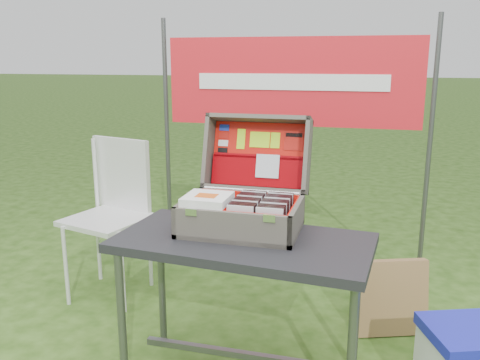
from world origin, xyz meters
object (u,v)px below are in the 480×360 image
(table, at_px, (243,310))
(suitcase, at_px, (245,176))
(chair, at_px, (107,221))
(cardboard_box, at_px, (391,297))

(table, relative_size, suitcase, 2.06)
(table, height_order, chair, chair)
(table, xyz_separation_m, cardboard_box, (0.66, 0.60, -0.14))
(suitcase, bearing_deg, chair, 154.81)
(table, xyz_separation_m, chair, (-1.01, 0.62, 0.14))
(table, xyz_separation_m, suitcase, (-0.03, 0.16, 0.58))
(chair, bearing_deg, table, -16.15)
(suitcase, xyz_separation_m, chair, (-0.98, 0.46, -0.44))
(cardboard_box, bearing_deg, suitcase, -167.44)
(chair, distance_m, cardboard_box, 1.70)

